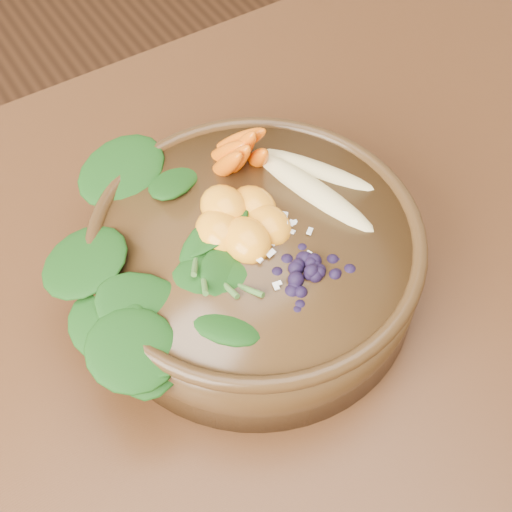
# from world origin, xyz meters

# --- Properties ---
(dining_table) EXTENTS (1.60, 0.90, 0.75)m
(dining_table) POSITION_xyz_m (0.00, 0.00, 0.66)
(dining_table) COLOR #331C0C
(dining_table) RESTS_ON ground
(stoneware_bowl) EXTENTS (0.37, 0.37, 0.08)m
(stoneware_bowl) POSITION_xyz_m (-0.11, 0.06, 0.79)
(stoneware_bowl) COLOR #452C14
(stoneware_bowl) RESTS_ON dining_table
(kale_heap) EXTENTS (0.24, 0.22, 0.05)m
(kale_heap) POSITION_xyz_m (-0.17, 0.11, 0.85)
(kale_heap) COLOR #174811
(kale_heap) RESTS_ON stoneware_bowl
(carrot_cluster) EXTENTS (0.08, 0.08, 0.08)m
(carrot_cluster) POSITION_xyz_m (-0.08, 0.16, 0.87)
(carrot_cluster) COLOR orange
(carrot_cluster) RESTS_ON stoneware_bowl
(banana_halves) EXTENTS (0.11, 0.17, 0.03)m
(banana_halves) POSITION_xyz_m (-0.02, 0.09, 0.85)
(banana_halves) COLOR #E0CC84
(banana_halves) RESTS_ON stoneware_bowl
(mandarin_cluster) EXTENTS (0.11, 0.12, 0.03)m
(mandarin_cluster) POSITION_xyz_m (-0.11, 0.08, 0.85)
(mandarin_cluster) COLOR orange
(mandarin_cluster) RESTS_ON stoneware_bowl
(blueberry_pile) EXTENTS (0.16, 0.14, 0.04)m
(blueberry_pile) POSITION_xyz_m (-0.09, 0.00, 0.85)
(blueberry_pile) COLOR black
(blueberry_pile) RESTS_ON stoneware_bowl
(coconut_flakes) EXTENTS (0.11, 0.10, 0.01)m
(coconut_flakes) POSITION_xyz_m (-0.10, 0.04, 0.84)
(coconut_flakes) COLOR white
(coconut_flakes) RESTS_ON stoneware_bowl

